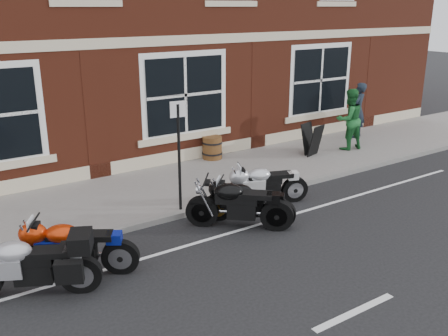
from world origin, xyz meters
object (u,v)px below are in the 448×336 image
Objects in this scene: moto_sport_silver at (264,183)px; parking_sign at (179,149)px; moto_sport_black at (247,200)px; moto_naked_black at (237,202)px; pedestrian_right at (349,119)px; moto_sport_red at (74,244)px; moto_touring_silver at (25,262)px; pedestrian_left at (358,110)px; barrel_planter at (212,148)px; a_board_sign at (312,140)px.

parking_sign is at bearing 93.52° from moto_sport_silver.
moto_sport_black is 0.88× the size of moto_naked_black.
pedestrian_right is at bearing -18.76° from moto_sport_black.
moto_sport_red is at bearing 131.27° from moto_naked_black.
parking_sign is (-0.60, 1.22, 0.91)m from moto_naked_black.
moto_sport_silver is (5.28, 0.89, -0.06)m from moto_touring_silver.
moto_naked_black is at bearing 139.33° from moto_sport_silver.
moto_sport_black is at bearing 2.26° from pedestrian_left.
moto_sport_black is 0.81× the size of pedestrian_right.
moto_sport_red is 0.77× the size of parking_sign.
moto_touring_silver is 1.09× the size of moto_sport_red.
moto_sport_silver is (4.46, 0.65, -0.02)m from moto_sport_red.
pedestrian_right is at bearing -47.25° from moto_touring_silver.
moto_naked_black reaches higher than barrel_planter.
pedestrian_left reaches higher than moto_touring_silver.
barrel_planter is (-2.58, 1.30, -0.14)m from a_board_sign.
moto_sport_silver is 1.06× the size of pedestrian_left.
parking_sign is at bearing -7.88° from pedestrian_left.
parking_sign is at bearing 19.72° from pedestrian_right.
parking_sign reaches higher than moto_naked_black.
moto_touring_silver is 5.36m from moto_sport_silver.
moto_sport_red is at bearing -148.61° from parking_sign.
parking_sign reaches higher than moto_sport_silver.
moto_sport_silver is at bearing -9.22° from parking_sign.
a_board_sign is at bearing -38.28° from moto_sport_red.
moto_sport_silver is 2.12m from parking_sign.
a_board_sign is at bearing -44.17° from moto_touring_silver.
moto_sport_red is 6.53m from barrel_planter.
pedestrian_left is (6.90, 3.29, 0.52)m from moto_sport_black.
barrel_planter is at bearing -27.93° from moto_touring_silver.
moto_sport_red is 3.25m from moto_naked_black.
a_board_sign reaches higher than moto_sport_black.
moto_touring_silver reaches higher than moto_sport_black.
moto_naked_black is at bearing 151.42° from moto_sport_black.
moto_touring_silver is 10.33m from pedestrian_right.
moto_touring_silver is at bearing -150.43° from parking_sign.
moto_naked_black is 6.43m from pedestrian_right.
barrel_planter is (-5.25, 0.60, -0.57)m from pedestrian_left.
moto_touring_silver is at bearing 23.67° from pedestrian_right.
pedestrian_right reaches higher than moto_sport_red.
barrel_planter is at bearing 137.49° from a_board_sign.
moto_sport_silver is at bearing -102.73° from barrel_planter.
moto_touring_silver is at bearing -145.27° from barrel_planter.
moto_sport_silver is (0.90, 0.61, 0.02)m from moto_sport_black.
moto_sport_silver is 5.05m from pedestrian_right.
moto_sport_black is 0.83× the size of pedestrian_left.
moto_naked_black is at bearing -57.58° from moto_sport_red.
pedestrian_left is 8.12m from parking_sign.
pedestrian_left is (10.46, 3.34, 0.49)m from moto_sport_red.
moto_sport_silver is 1.40m from moto_naked_black.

